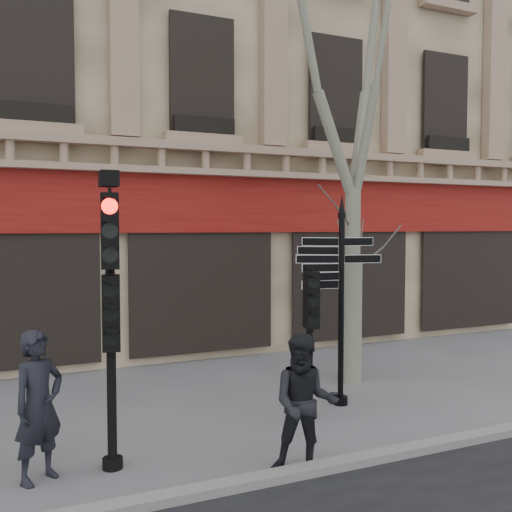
# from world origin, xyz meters

# --- Properties ---
(ground) EXTENTS (80.00, 80.00, 0.00)m
(ground) POSITION_xyz_m (0.00, 0.00, 0.00)
(ground) COLOR #5E5E63
(ground) RESTS_ON ground
(kerb) EXTENTS (80.00, 0.25, 0.12)m
(kerb) POSITION_xyz_m (0.00, -1.40, 0.06)
(kerb) COLOR gray
(kerb) RESTS_ON ground
(building) EXTENTS (28.00, 15.52, 18.00)m
(building) POSITION_xyz_m (0.00, 12.48, 8.99)
(building) COLOR gray
(building) RESTS_ON ground
(fingerpost) EXTENTS (1.97, 1.97, 3.64)m
(fingerpost) POSITION_xyz_m (1.14, 0.84, 2.45)
(fingerpost) COLOR black
(fingerpost) RESTS_ON ground
(traffic_signal_main) EXTENTS (0.46, 0.37, 3.78)m
(traffic_signal_main) POSITION_xyz_m (-2.94, -0.21, 2.39)
(traffic_signal_main) COLOR black
(traffic_signal_main) RESTS_ON ground
(traffic_signal_secondary) EXTENTS (0.46, 0.37, 2.38)m
(traffic_signal_secondary) POSITION_xyz_m (0.30, 0.45, 1.66)
(traffic_signal_secondary) COLOR black
(traffic_signal_secondary) RESTS_ON ground
(plane_tree) EXTENTS (3.50, 3.50, 9.29)m
(plane_tree) POSITION_xyz_m (2.13, 2.00, 6.52)
(plane_tree) COLOR gray
(plane_tree) RESTS_ON ground
(pedestrian_a) EXTENTS (0.81, 0.74, 1.85)m
(pedestrian_a) POSITION_xyz_m (-3.81, -0.21, 0.92)
(pedestrian_a) COLOR black
(pedestrian_a) RESTS_ON ground
(pedestrian_b) EXTENTS (1.06, 0.98, 1.75)m
(pedestrian_b) POSITION_xyz_m (-0.75, -1.30, 0.87)
(pedestrian_b) COLOR black
(pedestrian_b) RESTS_ON ground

